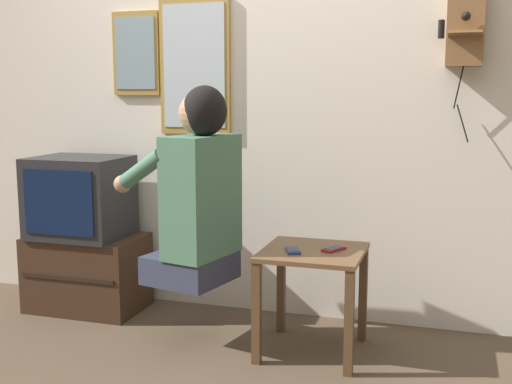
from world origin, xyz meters
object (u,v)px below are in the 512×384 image
(framed_picture, at_px, (136,53))
(cell_phone_spare, at_px, (334,249))
(television, at_px, (80,197))
(wall_phone_antique, at_px, (465,22))
(wall_mirror, at_px, (195,66))
(person, at_px, (197,192))
(cell_phone_held, at_px, (293,250))

(framed_picture, xyz_separation_m, cell_phone_spare, (1.27, -0.46, -0.97))
(television, xyz_separation_m, wall_phone_antique, (2.06, 0.22, 0.93))
(television, height_order, wall_mirror, wall_mirror)
(cell_phone_spare, bearing_deg, television, -159.79)
(person, xyz_separation_m, framed_picture, (-0.60, 0.55, 0.71))
(cell_phone_held, distance_m, cell_phone_spare, 0.20)
(cell_phone_held, height_order, cell_phone_spare, same)
(television, height_order, wall_phone_antique, wall_phone_antique)
(framed_picture, bearing_deg, cell_phone_held, -26.60)
(person, height_order, television, person)
(person, bearing_deg, cell_phone_held, -75.90)
(person, distance_m, wall_phone_antique, 1.55)
(wall_phone_antique, relative_size, wall_mirror, 1.09)
(person, distance_m, cell_phone_held, 0.55)
(person, relative_size, wall_mirror, 1.27)
(television, bearing_deg, person, -18.71)
(wall_phone_antique, xyz_separation_m, cell_phone_held, (-0.73, -0.50, -1.08))
(television, xyz_separation_m, wall_mirror, (0.61, 0.26, 0.74))
(cell_phone_spare, bearing_deg, person, -144.41)
(person, xyz_separation_m, cell_phone_held, (0.48, 0.01, -0.26))
(television, distance_m, framed_picture, 0.89)
(wall_mirror, relative_size, cell_phone_spare, 5.54)
(framed_picture, bearing_deg, cell_phone_spare, -19.90)
(person, relative_size, framed_picture, 2.03)
(wall_phone_antique, height_order, wall_mirror, wall_phone_antique)
(person, height_order, wall_mirror, wall_mirror)
(television, height_order, framed_picture, framed_picture)
(person, xyz_separation_m, cell_phone_spare, (0.66, 0.09, -0.26))
(wall_phone_antique, distance_m, cell_phone_held, 1.40)
(television, relative_size, cell_phone_held, 3.78)
(wall_mirror, bearing_deg, person, -66.90)
(wall_phone_antique, distance_m, cell_phone_spare, 1.28)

